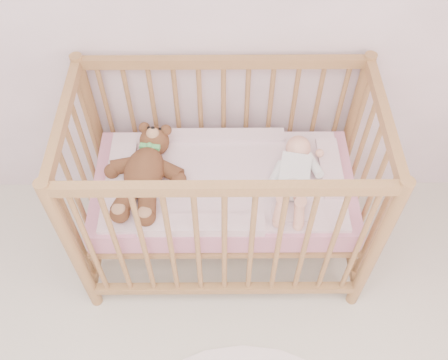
{
  "coord_description": "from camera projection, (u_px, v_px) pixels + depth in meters",
  "views": [
    {
      "loc": [
        0.33,
        0.18,
        2.4
      ],
      "look_at": [
        0.34,
        1.55,
        0.62
      ],
      "focal_mm": 40.0,
      "sensor_mm": 36.0,
      "label": 1
    }
  ],
  "objects": [
    {
      "name": "blanket",
      "position": [
        224.0,
        179.0,
        2.32
      ],
      "size": [
        1.1,
        0.58,
        0.06
      ],
      "primitive_type": null,
      "color": "pink",
      "rests_on": "mattress"
    },
    {
      "name": "teddy_bear",
      "position": [
        144.0,
        172.0,
        2.24
      ],
      "size": [
        0.48,
        0.61,
        0.16
      ],
      "primitive_type": null,
      "rotation": [
        0.0,
        0.0,
        -0.15
      ],
      "color": "brown",
      "rests_on": "blanket"
    },
    {
      "name": "crib",
      "position": [
        224.0,
        187.0,
        2.37
      ],
      "size": [
        1.36,
        0.76,
        1.0
      ],
      "primitive_type": null,
      "color": "#AE7B49",
      "rests_on": "floor"
    },
    {
      "name": "mattress",
      "position": [
        224.0,
        189.0,
        2.38
      ],
      "size": [
        1.22,
        0.62,
        0.13
      ],
      "primitive_type": "cube",
      "color": "#CC7FA0",
      "rests_on": "crib"
    },
    {
      "name": "baby",
      "position": [
        295.0,
        172.0,
        2.25
      ],
      "size": [
        0.35,
        0.56,
        0.13
      ],
      "primitive_type": null,
      "rotation": [
        0.0,
        0.0,
        -0.2
      ],
      "color": "white",
      "rests_on": "blanket"
    }
  ]
}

